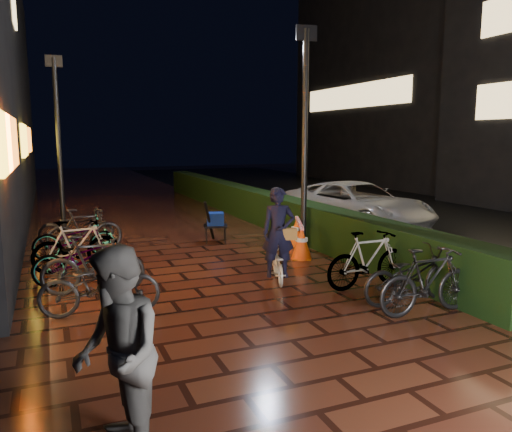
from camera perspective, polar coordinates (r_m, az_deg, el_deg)
name	(u,v)px	position (r m, az deg, el deg)	size (l,w,h in m)	color
ground	(260,314)	(7.82, 0.44, -11.12)	(80.00, 80.00, 0.00)	#381911
asphalt_road	(461,224)	(16.93, 22.36, -0.83)	(11.00, 60.00, 0.01)	black
hedge	(257,206)	(16.15, 0.08, 1.19)	(0.70, 20.00, 1.00)	black
bystander_person	(117,355)	(4.40, -15.56, -15.09)	(0.89, 0.69, 1.83)	#525254
van	(356,205)	(15.18, 11.37, 1.25)	(2.28, 4.94, 1.37)	#AAABAF
lamp_post_hedge	(305,129)	(12.04, 5.61, 9.85)	(0.50, 0.16, 5.23)	black
lamp_post_sf	(58,134)	(16.32, -21.67, 8.72)	(0.48, 0.14, 5.08)	black
cyclist	(278,247)	(9.32, 2.53, -3.56)	(0.80, 1.32, 1.79)	silver
traffic_barrier	(299,237)	(11.84, 4.95, -2.36)	(1.06, 1.79, 0.74)	#EE4B0C
cart_assembly	(215,221)	(12.85, -4.73, -0.53)	(0.75, 0.63, 1.12)	black
parked_bikes_storefront	(83,247)	(10.70, -19.18, -3.37)	(2.07, 6.19, 1.05)	black
parked_bikes_hedge	(402,271)	(8.59, 16.30, -6.10)	(1.92, 2.04, 1.05)	black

